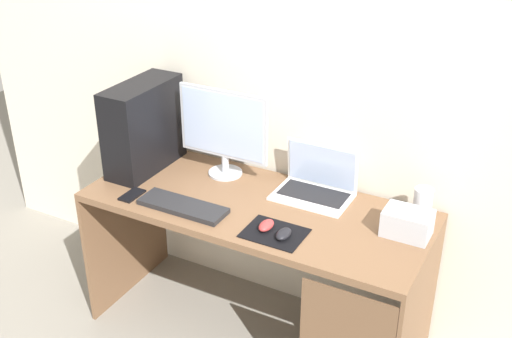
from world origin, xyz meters
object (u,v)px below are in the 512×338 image
at_px(keyboard, 183,206).
at_px(mouse_left, 266,225).
at_px(speaker, 422,204).
at_px(projector, 407,223).
at_px(pc_tower, 144,126).
at_px(mouse_right, 284,234).
at_px(laptop, 315,185).
at_px(monitor, 223,130).
at_px(cell_phone, 132,195).

bearing_deg(keyboard, mouse_left, 2.74).
relative_size(speaker, mouse_left, 1.55).
bearing_deg(mouse_left, projector, 24.54).
bearing_deg(pc_tower, keyboard, -33.48).
bearing_deg(mouse_right, keyboard, 179.44).
height_order(pc_tower, projector, pc_tower).
distance_m(keyboard, mouse_right, 0.51).
relative_size(projector, mouse_right, 2.08).
bearing_deg(speaker, laptop, -177.57).
bearing_deg(speaker, projector, -97.13).
distance_m(monitor, speaker, 1.00).
xyz_separation_m(laptop, projector, (0.48, -0.14, 0.01)).
relative_size(laptop, keyboard, 0.85).
height_order(laptop, mouse_left, laptop).
bearing_deg(speaker, pc_tower, -173.35).
relative_size(monitor, mouse_left, 4.97).
relative_size(monitor, laptop, 1.33).
height_order(pc_tower, mouse_left, pc_tower).
distance_m(pc_tower, laptop, 0.91).
height_order(mouse_right, cell_phone, mouse_right).
distance_m(projector, keyboard, 1.00).
distance_m(pc_tower, monitor, 0.41).
relative_size(pc_tower, mouse_right, 4.73).
distance_m(speaker, projector, 0.16).
height_order(monitor, mouse_right, monitor).
xyz_separation_m(pc_tower, laptop, (0.88, 0.14, -0.18)).
xyz_separation_m(speaker, mouse_left, (-0.56, -0.41, -0.05)).
bearing_deg(keyboard, mouse_right, -0.56).
xyz_separation_m(speaker, cell_phone, (-1.26, -0.44, -0.07)).
xyz_separation_m(pc_tower, speaker, (1.38, 0.16, -0.15)).
bearing_deg(speaker, keyboard, -156.42).
distance_m(speaker, cell_phone, 1.33).
bearing_deg(keyboard, speaker, 23.58).
xyz_separation_m(pc_tower, projector, (1.36, 0.00, -0.17)).
bearing_deg(cell_phone, mouse_right, 0.85).
bearing_deg(mouse_right, projector, 31.38).
bearing_deg(projector, cell_phone, -167.07).
relative_size(speaker, keyboard, 0.35).
bearing_deg(mouse_right, cell_phone, -179.15).
bearing_deg(monitor, cell_phone, -124.64).
bearing_deg(monitor, projector, -6.60).
height_order(speaker, keyboard, speaker).
height_order(pc_tower, cell_phone, pc_tower).
xyz_separation_m(keyboard, mouse_right, (0.51, -0.01, 0.01)).
bearing_deg(cell_phone, speaker, 19.46).
distance_m(pc_tower, speaker, 1.40).
height_order(monitor, projector, monitor).
bearing_deg(laptop, pc_tower, -170.99).
distance_m(monitor, laptop, 0.52).
relative_size(laptop, projector, 1.79).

